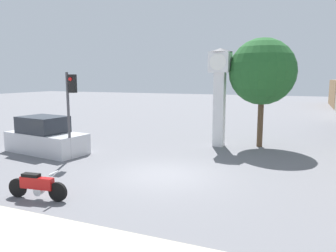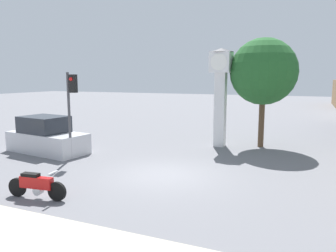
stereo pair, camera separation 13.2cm
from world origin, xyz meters
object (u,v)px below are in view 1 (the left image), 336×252
motorcycle (37,186)px  parked_car (46,138)px  clock_tower (220,82)px  street_tree (262,72)px  traffic_light (71,100)px

motorcycle → parked_car: 6.70m
clock_tower → street_tree: street_tree is taller
traffic_light → parked_car: bearing=163.0°
street_tree → parked_car: size_ratio=1.31×
street_tree → parked_car: street_tree is taller
motorcycle → parked_car: bearing=123.5°
traffic_light → street_tree: size_ratio=0.68×
clock_tower → parked_car: size_ratio=1.18×
parked_car → clock_tower: bearing=40.7°
clock_tower → traffic_light: (-5.39, -5.49, -0.73)m
motorcycle → traffic_light: 5.43m
traffic_light → parked_car: (-2.17, 0.66, -1.97)m
street_tree → traffic_light: bearing=-140.3°
traffic_light → street_tree: (7.48, 6.21, 1.28)m
motorcycle → clock_tower: 10.84m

